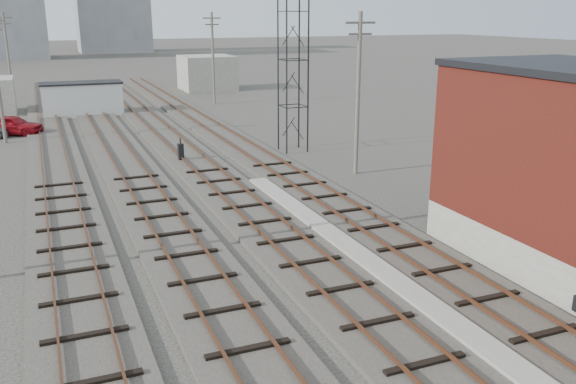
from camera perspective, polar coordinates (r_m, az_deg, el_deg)
ground at (r=63.47m, az=-13.08°, el=7.94°), size 320.00×320.00×0.00m
track_right at (r=43.79m, az=-5.21°, el=4.76°), size 3.20×90.00×0.39m
track_mid_right at (r=42.82m, az=-10.34°, el=4.29°), size 3.20×90.00×0.39m
track_mid_left at (r=42.21m, az=-15.66°, el=3.77°), size 3.20×90.00×0.39m
track_left at (r=41.98m, az=-21.08°, el=3.21°), size 3.20×90.00×0.39m
platform_curb at (r=21.09m, az=10.07°, el=-8.48°), size 0.90×28.00×0.26m
lattice_tower at (r=40.17m, az=0.48°, el=14.41°), size 1.60×1.60×15.00m
utility_pole_left_c at (r=72.20m, az=-24.74°, el=11.71°), size 1.80×0.24×9.00m
utility_pole_right_a at (r=34.52m, az=6.58°, el=9.47°), size 1.80×0.24×9.00m
utility_pole_right_b at (r=62.40m, az=-7.03°, el=12.54°), size 1.80×0.24×9.00m
shed_right at (r=74.82m, az=-7.58°, el=11.00°), size 6.00×6.00×4.00m
switch_stand at (r=38.16m, az=-10.00°, el=3.70°), size 0.34×0.34×1.42m
site_trailer at (r=58.43m, az=-18.69°, el=8.29°), size 7.06×3.13×2.96m
car_red at (r=50.78m, az=-24.40°, el=5.73°), size 4.78×3.48×1.51m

